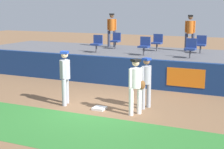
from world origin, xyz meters
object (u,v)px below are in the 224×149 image
at_px(player_fielder_home, 136,83).
at_px(seat_front_right, 191,47).
at_px(seat_back_center, 157,41).
at_px(first_base, 99,108).
at_px(seat_back_left, 116,40).
at_px(seat_front_left, 97,43).
at_px(spectator_capped, 112,28).
at_px(seat_front_center, 144,45).
at_px(spectator_hooded, 190,30).
at_px(player_runner_visitor, 65,74).
at_px(player_coach_visitor, 146,79).
at_px(seat_back_right, 201,43).

xyz_separation_m(player_fielder_home, seat_front_right, (0.63, 4.98, 0.62)).
bearing_deg(seat_back_center, first_base, -88.87).
height_order(seat_front_right, seat_back_left, same).
height_order(seat_front_right, seat_front_left, same).
xyz_separation_m(player_fielder_home, spectator_capped, (-4.18, 7.40, 1.21)).
bearing_deg(seat_front_center, seat_front_right, -0.01).
xyz_separation_m(first_base, spectator_hooded, (1.35, 7.32, 2.16)).
distance_m(seat_front_right, seat_back_center, 2.72).
relative_size(first_base, seat_front_center, 0.48).
height_order(player_runner_visitor, player_coach_visitor, player_runner_visitor).
height_order(first_base, player_fielder_home, player_fielder_home).
bearing_deg(spectator_capped, seat_front_right, 139.80).
height_order(first_base, spectator_hooded, spectator_hooded).
relative_size(player_coach_visitor, seat_front_right, 2.02).
distance_m(player_runner_visitor, spectator_capped, 7.59).
relative_size(player_runner_visitor, seat_back_left, 2.22).
xyz_separation_m(first_base, seat_front_left, (-2.60, 4.97, 1.60)).
xyz_separation_m(first_base, player_coach_visitor, (1.34, 0.79, 0.94)).
xyz_separation_m(first_base, seat_back_right, (2.01, 6.77, 1.60)).
distance_m(player_fielder_home, seat_back_right, 6.85).
bearing_deg(seat_back_left, seat_back_right, 0.00).
height_order(player_fielder_home, seat_back_right, seat_back_right).
bearing_deg(player_coach_visitor, seat_back_right, -166.81).
bearing_deg(seat_back_right, first_base, -106.56).
xyz_separation_m(seat_front_right, seat_front_center, (-2.09, 0.00, 0.00)).
bearing_deg(spectator_hooded, seat_front_center, 47.46).
relative_size(first_base, player_coach_visitor, 0.24).
bearing_deg(seat_front_right, player_runner_visitor, -123.33).
xyz_separation_m(player_fielder_home, seat_back_right, (0.74, 6.78, 0.62)).
xyz_separation_m(seat_back_right, seat_front_left, (-4.62, -1.80, 0.00)).
relative_size(player_runner_visitor, seat_front_right, 2.22).
relative_size(seat_front_right, spectator_hooded, 0.47).
distance_m(first_base, spectator_hooded, 7.75).
distance_m(seat_front_right, seat_front_center, 2.09).
xyz_separation_m(first_base, seat_back_left, (-2.40, 6.77, 1.60)).
relative_size(player_fielder_home, seat_front_left, 2.10).
bearing_deg(seat_back_left, player_fielder_home, -61.59).
distance_m(seat_back_left, seat_back_center, 2.27).
height_order(seat_front_left, seat_front_center, same).
relative_size(seat_front_right, seat_back_right, 1.00).
bearing_deg(player_runner_visitor, player_fielder_home, 71.64).
distance_m(player_coach_visitor, spectator_hooded, 6.65).
xyz_separation_m(seat_back_left, seat_back_center, (2.27, 0.00, 0.00)).
relative_size(seat_back_right, seat_back_center, 1.00).
height_order(seat_back_right, spectator_capped, spectator_capped).
height_order(first_base, seat_back_right, seat_back_right).
xyz_separation_m(seat_front_left, spectator_capped, (-0.31, 2.41, 0.58)).
xyz_separation_m(seat_front_left, seat_back_center, (2.47, 1.80, 0.00)).
height_order(player_runner_visitor, seat_back_left, seat_back_left).
distance_m(first_base, seat_front_center, 5.23).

